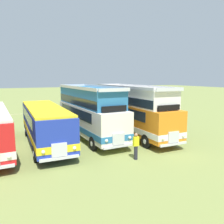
{
  "coord_description": "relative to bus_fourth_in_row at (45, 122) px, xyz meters",
  "views": [
    {
      "loc": [
        -1.2,
        -18.36,
        5.28
      ],
      "look_at": [
        7.99,
        0.34,
        2.12
      ],
      "focal_mm": 37.3,
      "sensor_mm": 36.0,
      "label": 1
    }
  ],
  "objects": [
    {
      "name": "ground_plane",
      "position": [
        -1.94,
        0.07,
        -1.75
      ],
      "size": [
        200.0,
        200.0,
        0.0
      ],
      "primitive_type": "plane",
      "color": "olive"
    },
    {
      "name": "bus_fourth_in_row",
      "position": [
        0.0,
        0.0,
        0.0
      ],
      "size": [
        2.87,
        10.72,
        2.99
      ],
      "color": "#1E339E",
      "rests_on": "ground"
    },
    {
      "name": "bus_sixth_in_row",
      "position": [
        7.76,
        -0.18,
        0.61
      ],
      "size": [
        2.72,
        11.53,
        4.52
      ],
      "color": "orange",
      "rests_on": "ground"
    },
    {
      "name": "marshal_person",
      "position": [
        4.58,
        -6.05,
        -0.87
      ],
      "size": [
        0.36,
        0.24,
        1.73
      ],
      "color": "#23232D",
      "rests_on": "ground"
    },
    {
      "name": "bus_fifth_in_row",
      "position": [
        3.87,
        0.44,
        0.6
      ],
      "size": [
        2.78,
        10.29,
        4.52
      ],
      "color": "silver",
      "rests_on": "ground"
    },
    {
      "name": "rope_fence_line",
      "position": [
        -1.94,
        10.77,
        -1.04
      ],
      "size": [
        25.47,
        0.08,
        1.05
      ],
      "color": "#8C704C",
      "rests_on": "ground"
    }
  ]
}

